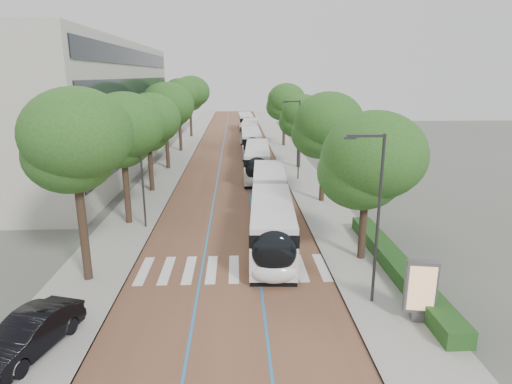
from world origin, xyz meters
TOP-DOWN VIEW (x-y plane):
  - ground at (0.00, 0.00)m, footprint 160.00×160.00m
  - road at (0.00, 40.00)m, footprint 11.00×140.00m
  - sidewalk_left at (-7.50, 40.00)m, footprint 4.00×140.00m
  - sidewalk_right at (7.50, 40.00)m, footprint 4.00×140.00m
  - kerb_left at (-5.60, 40.00)m, footprint 0.20×140.00m
  - kerb_right at (5.60, 40.00)m, footprint 0.20×140.00m
  - zebra_crossing at (0.20, 1.00)m, footprint 10.55×3.60m
  - lane_line_left at (-1.60, 40.00)m, footprint 0.12×126.00m
  - lane_line_right at (1.60, 40.00)m, footprint 0.12×126.00m
  - office_building at (-19.47, 28.00)m, footprint 18.11×40.00m
  - hedge at (9.10, 0.00)m, footprint 1.20×14.00m
  - streetlight_near at (6.62, -3.00)m, footprint 1.82×0.20m
  - streetlight_far at (6.62, 22.00)m, footprint 1.82×0.20m
  - lamp_post_left at (-6.10, 8.00)m, footprint 0.14×0.14m
  - trees_left at (-7.50, 27.92)m, footprint 6.36×60.82m
  - trees_right at (7.70, 21.27)m, footprint 5.75×47.72m
  - lead_bus at (2.73, 7.09)m, footprint 3.57×18.51m
  - bus_queued_0 at (2.65, 23.66)m, footprint 3.15×12.51m
  - bus_queued_1 at (2.46, 37.09)m, footprint 2.62×12.42m
  - bus_queued_2 at (2.69, 49.71)m, footprint 3.35×12.54m
  - bus_queued_3 at (2.32, 62.96)m, footprint 2.81×12.45m
  - ad_panel at (8.31, -4.70)m, footprint 1.38×0.61m
  - parked_car at (-7.64, -6.24)m, footprint 2.94×5.00m

SIDE VIEW (x-z plane):
  - ground at x=0.00m, z-range 0.00..0.00m
  - road at x=0.00m, z-range 0.00..0.02m
  - lane_line_left at x=-1.60m, z-range 0.02..0.03m
  - lane_line_right at x=1.60m, z-range 0.02..0.03m
  - zebra_crossing at x=0.20m, z-range 0.02..0.03m
  - sidewalk_left at x=-7.50m, z-range 0.00..0.12m
  - sidewalk_right at x=7.50m, z-range 0.00..0.12m
  - kerb_left at x=-5.60m, z-range -0.01..0.13m
  - kerb_right at x=5.60m, z-range -0.01..0.13m
  - hedge at x=9.10m, z-range 0.12..0.92m
  - parked_car at x=-7.64m, z-range 0.12..1.68m
  - ad_panel at x=8.31m, z-range 0.19..2.97m
  - bus_queued_0 at x=2.65m, z-range 0.02..3.22m
  - bus_queued_1 at x=2.46m, z-range 0.02..3.22m
  - bus_queued_2 at x=2.69m, z-range 0.02..3.22m
  - bus_queued_3 at x=2.32m, z-range 0.02..3.22m
  - lead_bus at x=2.73m, z-range 0.03..3.23m
  - lamp_post_left at x=-6.10m, z-range 0.12..8.12m
  - streetlight_near at x=6.62m, z-range 0.82..8.82m
  - streetlight_far at x=6.62m, z-range 0.82..8.82m
  - trees_right at x=7.70m, z-range 1.64..10.48m
  - trees_left at x=-7.50m, z-range 1.92..11.81m
  - office_building at x=-19.47m, z-range 0.00..14.00m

